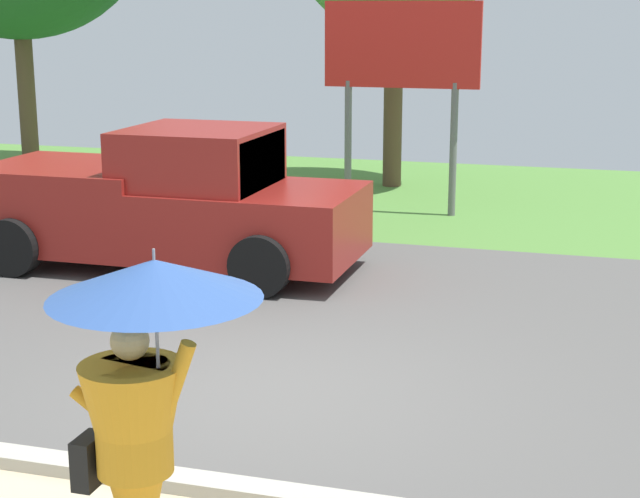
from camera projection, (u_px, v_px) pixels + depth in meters
The scene contains 4 objects.
ground_plane at pixel (352, 305), 11.89m from camera, with size 40.00×22.00×0.20m.
monk_pedestrian at pixel (141, 411), 5.65m from camera, with size 1.19×1.19×2.13m.
pickup_truck at pixel (167, 203), 13.27m from camera, with size 5.20×2.28×1.88m.
roadside_billboard at pixel (402, 60), 16.41m from camera, with size 2.60×0.12×3.50m.
Camera 1 is at (2.87, -8.09, 3.40)m, focal length 56.17 mm.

